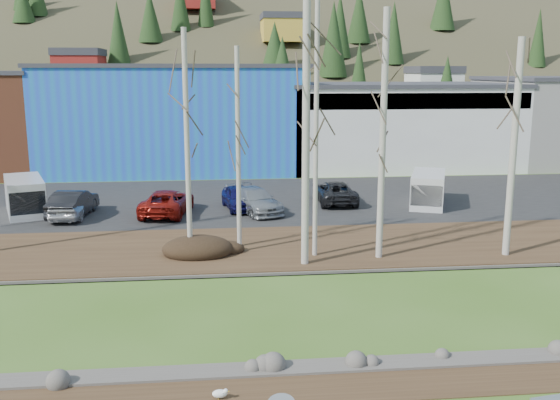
{
  "coord_description": "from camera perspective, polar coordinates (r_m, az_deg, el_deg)",
  "views": [
    {
      "loc": [
        -2.9,
        -12.16,
        7.86
      ],
      "look_at": [
        -0.25,
        13.34,
        2.5
      ],
      "focal_mm": 40.0,
      "sensor_mm": 36.0,
      "label": 1
    }
  ],
  "objects": [
    {
      "name": "parking_lot",
      "position": [
        38.08,
        -1.45,
        -0.0
      ],
      "size": [
        80.0,
        14.0,
        0.14
      ],
      "primitive_type": "cube",
      "color": "black",
      "rests_on": "ground"
    },
    {
      "name": "car_5",
      "position": [
        37.02,
        5.03,
        0.74
      ],
      "size": [
        2.18,
        4.65,
        1.29
      ],
      "primitive_type": "imported",
      "rotation": [
        0.0,
        0.0,
        3.13
      ],
      "color": "black",
      "rests_on": "parking_lot"
    },
    {
      "name": "seagull",
      "position": [
        15.88,
        -5.49,
        -17.19
      ],
      "size": [
        0.43,
        0.21,
        0.32
      ],
      "rotation": [
        0.0,
        0.0,
        -0.36
      ],
      "color": "gold",
      "rests_on": "ground"
    },
    {
      "name": "river",
      "position": [
        21.09,
        2.44,
        -10.08
      ],
      "size": [
        80.0,
        8.0,
        0.9
      ],
      "primitive_type": null,
      "color": "black",
      "rests_on": "ground"
    },
    {
      "name": "birch_4",
      "position": [
        25.63,
        3.32,
        6.26
      ],
      "size": [
        0.2,
        0.2,
        10.48
      ],
      "color": "beige",
      "rests_on": "far_bank"
    },
    {
      "name": "dirt_mound",
      "position": [
        26.82,
        -7.53,
        -4.34
      ],
      "size": [
        3.04,
        2.15,
        0.6
      ],
      "primitive_type": "ellipsoid",
      "color": "black",
      "rests_on": "far_bank"
    },
    {
      "name": "dirt_strip",
      "position": [
        16.53,
        5.11,
        -16.57
      ],
      "size": [
        80.0,
        1.8,
        0.03
      ],
      "primitive_type": "cube",
      "color": "#382616",
      "rests_on": "ground"
    },
    {
      "name": "far_bank_rocks",
      "position": [
        24.91,
        1.06,
        -6.59
      ],
      "size": [
        80.0,
        0.8,
        0.46
      ],
      "primitive_type": null,
      "color": "#47423D",
      "rests_on": "ground"
    },
    {
      "name": "car_2",
      "position": [
        34.46,
        -10.28,
        -0.18
      ],
      "size": [
        3.0,
        5.16,
        1.35
      ],
      "primitive_type": "imported",
      "rotation": [
        0.0,
        0.0,
        2.98
      ],
      "color": "maroon",
      "rests_on": "parking_lot"
    },
    {
      "name": "car_3",
      "position": [
        34.45,
        -2.35,
        -0.02
      ],
      "size": [
        3.45,
        4.96,
        1.33
      ],
      "primitive_type": "imported",
      "rotation": [
        0.0,
        0.0,
        0.38
      ],
      "color": "gray",
      "rests_on": "parking_lot"
    },
    {
      "name": "far_bank",
      "position": [
        27.92,
        0.26,
        -4.38
      ],
      "size": [
        80.0,
        7.0,
        0.15
      ],
      "primitive_type": "cube",
      "color": "#382616",
      "rests_on": "ground"
    },
    {
      "name": "birch_3",
      "position": [
        26.3,
        -3.84,
        4.42
      ],
      "size": [
        0.2,
        0.2,
        8.67
      ],
      "color": "beige",
      "rests_on": "far_bank"
    },
    {
      "name": "van_white",
      "position": [
        37.07,
        13.37,
        0.95
      ],
      "size": [
        3.23,
        4.67,
        1.89
      ],
      "rotation": [
        0.0,
        0.0,
        -0.37
      ],
      "color": "white",
      "rests_on": "parking_lot"
    },
    {
      "name": "van_grey",
      "position": [
        36.72,
        -22.28,
        0.32
      ],
      "size": [
        3.22,
        4.78,
        1.93
      ],
      "rotation": [
        0.0,
        0.0,
        0.34
      ],
      "color": "silver",
      "rests_on": "parking_lot"
    },
    {
      "name": "car_0",
      "position": [
        34.94,
        -18.57,
        -0.4
      ],
      "size": [
        1.79,
        4.19,
        1.41
      ],
      "primitive_type": "imported",
      "rotation": [
        0.0,
        0.0,
        3.11
      ],
      "color": "#BCBCBE",
      "rests_on": "parking_lot"
    },
    {
      "name": "near_bank_rocks",
      "position": [
        17.41,
        4.46,
        -15.07
      ],
      "size": [
        80.0,
        0.8,
        0.5
      ],
      "primitive_type": null,
      "color": "#47423D",
      "rests_on": "ground"
    },
    {
      "name": "birch_1",
      "position": [
        25.96,
        -8.48,
        4.99
      ],
      "size": [
        0.22,
        0.22,
        9.37
      ],
      "color": "beige",
      "rests_on": "far_bank"
    },
    {
      "name": "car_4",
      "position": [
        35.24,
        -3.75,
        0.22
      ],
      "size": [
        2.19,
        4.07,
        1.32
      ],
      "primitive_type": "imported",
      "rotation": [
        0.0,
        0.0,
        0.17
      ],
      "color": "#111049",
      "rests_on": "parking_lot"
    },
    {
      "name": "birch_5",
      "position": [
        25.65,
        9.38,
        5.71
      ],
      "size": [
        0.27,
        0.27,
        10.11
      ],
      "color": "beige",
      "rests_on": "far_bank"
    },
    {
      "name": "birch_6",
      "position": [
        27.48,
        20.56,
        4.36
      ],
      "size": [
        0.29,
        0.29,
        9.01
      ],
      "color": "beige",
      "rests_on": "far_bank"
    },
    {
      "name": "car_1",
      "position": [
        35.18,
        -18.4,
        -0.28
      ],
      "size": [
        2.03,
        4.54,
        1.45
      ],
      "primitive_type": "imported",
      "rotation": [
        0.0,
        0.0,
        3.03
      ],
      "color": "black",
      "rests_on": "parking_lot"
    },
    {
      "name": "birch_2",
      "position": [
        24.44,
        2.38,
        5.99
      ],
      "size": [
        0.3,
        0.3,
        10.47
      ],
      "color": "beige",
      "rests_on": "far_bank"
    },
    {
      "name": "building_blue",
      "position": [
        51.39,
        -9.47,
        7.51
      ],
      "size": [
        20.4,
        12.24,
        8.3
      ],
      "color": "blue",
      "rests_on": "ground"
    },
    {
      "name": "building_white",
      "position": [
        53.46,
        10.34,
        6.84
      ],
      "size": [
        18.36,
        12.24,
        6.8
      ],
      "color": "silver",
      "rests_on": "ground"
    },
    {
      "name": "hillside",
      "position": [
        96.69,
        -4.4,
        17.49
      ],
      "size": [
        160.0,
        72.0,
        35.0
      ],
      "primitive_type": null,
      "color": "#383520",
      "rests_on": "ground"
    }
  ]
}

